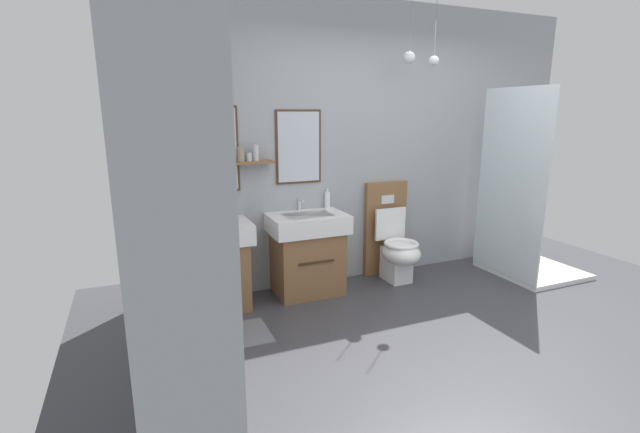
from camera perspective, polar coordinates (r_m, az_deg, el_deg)
name	(u,v)px	position (r m, az deg, el deg)	size (l,w,h in m)	color
ground_plane	(485,353)	(3.70, 20.37, -16.09)	(5.87, 4.87, 0.10)	#3D3D42
wall_back	(372,144)	(4.68, 6.60, 9.15)	(4.67, 0.65, 2.77)	#999EA3
wall_left	(142,182)	(2.32, -21.75, 4.17)	(0.12, 3.67, 2.77)	#999EA3
bath_mat	(226,337)	(3.66, -11.92, -14.86)	(0.68, 0.44, 0.01)	slate
vanity_sink_left	(210,264)	(4.05, -13.88, -5.89)	(0.72, 0.51, 0.78)	brown
tap_on_left_sink	(204,211)	(4.11, -14.63, 0.68)	(0.03, 0.13, 0.11)	silver
vanity_sink_right	(307,251)	(4.27, -1.65, -4.48)	(0.72, 0.51, 0.78)	brown
tap_on_right_sink	(300,203)	(4.33, -2.59, 1.72)	(0.03, 0.13, 0.11)	silver
toilet	(393,243)	(4.71, 9.29, -3.42)	(0.48, 0.63, 1.00)	brown
toothbrush_cup	(171,216)	(4.08, -18.49, 0.10)	(0.07, 0.07, 0.20)	silver
soap_dispenser	(327,199)	(4.44, 0.94, 2.19)	(0.06, 0.06, 0.20)	white
shower_tray	(524,236)	(5.20, 24.57, -2.30)	(0.87, 0.87, 1.95)	white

